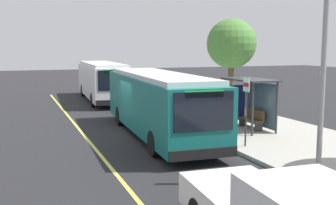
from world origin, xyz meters
The scene contains 11 objects.
ground_plane centered at (0.00, 0.00, 0.00)m, with size 120.00×120.00×0.00m, color #232326.
sidewalk_curb centered at (0.00, 6.00, 0.07)m, with size 44.00×6.40×0.15m, color #A8A399.
lane_stripe_center centered at (0.00, -2.20, 0.00)m, with size 36.00×0.14×0.01m, color #E0D64C.
transit_bus_main centered at (1.20, 1.01, 1.62)m, with size 11.04×3.12×2.95m.
transit_bus_second centered at (-12.69, 1.29, 1.62)m, with size 11.19×3.18×2.95m.
bus_shelter centered at (1.77, 5.61, 1.92)m, with size 2.90×1.60×2.48m.
waiting_bench centered at (1.84, 5.69, 0.63)m, with size 1.60×0.48×0.95m.
route_sign_post centered at (4.85, 3.45, 1.96)m, with size 0.44×0.08×2.80m.
pedestrian_commuter centered at (-0.20, 3.73, 1.12)m, with size 0.24×0.40×1.69m.
street_tree_upstreet centered at (-3.72, 7.64, 4.33)m, with size 3.11×3.11×5.77m.
utility_pole centered at (9.18, 3.34, 3.35)m, with size 0.16×0.16×6.40m, color gray.
Camera 1 is at (18.65, -5.19, 4.10)m, focal length 43.19 mm.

